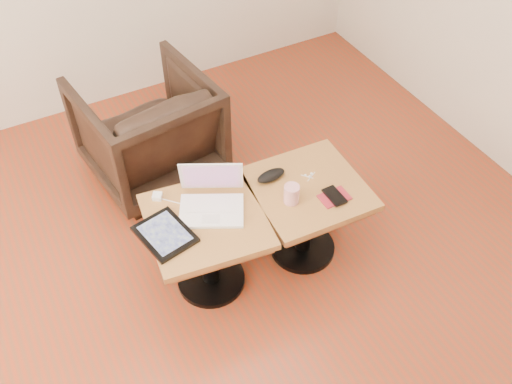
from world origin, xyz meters
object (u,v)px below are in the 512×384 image
side_table_left (207,236)px  armchair (148,129)px  laptop (211,199)px  side_table_right (306,203)px  striped_cup (292,194)px

side_table_left → armchair: 0.95m
laptop → side_table_right: bearing=14.5°
armchair → side_table_left: bearing=79.7°
side_table_left → laptop: bearing=52.5°
side_table_left → armchair: size_ratio=0.83×
side_table_right → armchair: armchair is taller
side_table_right → laptop: laptop is taller
striped_cup → laptop: bearing=156.3°
side_table_right → armchair: 1.11m
laptop → armchair: 0.91m
side_table_right → striped_cup: 0.22m
side_table_left → laptop: size_ratio=1.57×
armchair → side_table_right: bearing=108.9°
striped_cup → armchair: armchair is taller
side_table_right → armchair: bearing=119.0°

